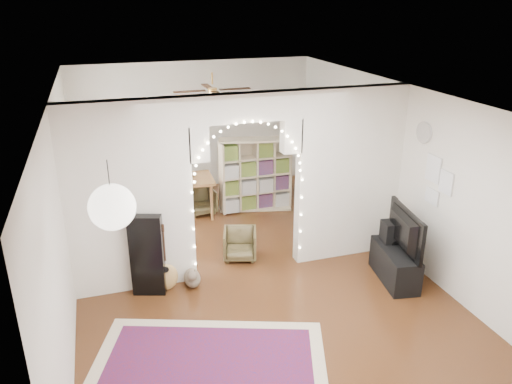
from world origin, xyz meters
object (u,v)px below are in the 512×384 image
object	(u,v)px
dining_table	(180,183)
dining_chair_left	(201,201)
floor_speaker	(391,247)
acoustic_guitar	(165,267)
media_console	(395,265)
bookcase	(255,174)
dining_chair_right	(240,244)

from	to	relation	value
dining_table	dining_chair_left	bearing A→B (deg)	12.40
dining_table	floor_speaker	bearing A→B (deg)	-45.19
dining_table	acoustic_guitar	bearing A→B (deg)	-102.15
acoustic_guitar	media_console	bearing A→B (deg)	-14.70
acoustic_guitar	bookcase	size ratio (longest dim) A/B	0.62
floor_speaker	dining_chair_right	bearing A→B (deg)	160.93
media_console	dining_chair_right	distance (m)	2.38
dining_chair_left	dining_table	bearing A→B (deg)	-177.87
acoustic_guitar	floor_speaker	world-z (taller)	acoustic_guitar
floor_speaker	dining_table	xyz separation A→B (m)	(-2.67, 2.96, 0.28)
acoustic_guitar	dining_table	size ratio (longest dim) A/B	0.71
acoustic_guitar	dining_chair_right	size ratio (longest dim) A/B	1.66
bookcase	dining_chair_right	bearing A→B (deg)	-101.15
floor_speaker	dining_table	distance (m)	3.99
bookcase	dining_table	size ratio (longest dim) A/B	1.15
acoustic_guitar	dining_chair_right	distance (m)	1.41
bookcase	dining_chair_left	bearing A→B (deg)	-172.89
bookcase	dining_table	xyz separation A→B (m)	(-1.44, 0.06, -0.03)
media_console	dining_chair_left	bearing A→B (deg)	133.40
floor_speaker	dining_chair_left	bearing A→B (deg)	135.68
media_console	bookcase	bearing A→B (deg)	119.32
dining_chair_right	floor_speaker	bearing A→B (deg)	-10.71
bookcase	floor_speaker	bearing A→B (deg)	-53.53
dining_chair_right	dining_table	bearing A→B (deg)	124.76
acoustic_guitar	bookcase	world-z (taller)	bookcase
acoustic_guitar	dining_chair_right	world-z (taller)	acoustic_guitar
acoustic_guitar	floor_speaker	bearing A→B (deg)	-10.00
dining_chair_left	dining_chair_right	size ratio (longest dim) A/B	1.00
media_console	bookcase	xyz separation A→B (m)	(-1.13, 3.16, 0.46)
floor_speaker	media_console	size ratio (longest dim) A/B	0.81
acoustic_guitar	floor_speaker	distance (m)	3.36
bookcase	dining_chair_right	distance (m)	2.06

